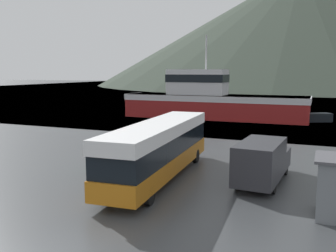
% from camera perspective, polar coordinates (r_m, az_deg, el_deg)
% --- Properties ---
extents(water_surface, '(240.00, 240.00, 0.00)m').
position_cam_1_polar(water_surface, '(153.27, 19.72, 5.58)').
color(water_surface, slate).
rests_on(water_surface, ground).
extents(hill_backdrop, '(183.65, 183.65, 52.06)m').
position_cam_1_polar(hill_backdrop, '(187.36, 19.37, 13.99)').
color(hill_backdrop, '#333D33').
rests_on(hill_backdrop, ground).
extents(tour_bus, '(3.23, 12.53, 3.24)m').
position_cam_1_polar(tour_bus, '(21.54, -1.31, -3.24)').
color(tour_bus, '#B26614').
rests_on(tour_bus, ground).
extents(delivery_van, '(2.45, 6.43, 2.42)m').
position_cam_1_polar(delivery_van, '(21.36, 14.18, -5.09)').
color(delivery_van, '#2D2D33').
rests_on(delivery_van, ground).
extents(fishing_boat, '(23.88, 5.81, 10.79)m').
position_cam_1_polar(fishing_boat, '(49.66, 6.57, 3.96)').
color(fishing_boat, maroon).
rests_on(fishing_boat, water_surface).
extents(storage_bin, '(1.23, 1.23, 1.39)m').
position_cam_1_polar(storage_bin, '(23.44, -10.09, -5.22)').
color(storage_bin, '#287F3D').
rests_on(storage_bin, ground).
extents(small_boat, '(7.12, 4.86, 1.04)m').
position_cam_1_polar(small_boat, '(48.68, 19.68, 1.22)').
color(small_boat, black).
rests_on(small_boat, water_surface).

